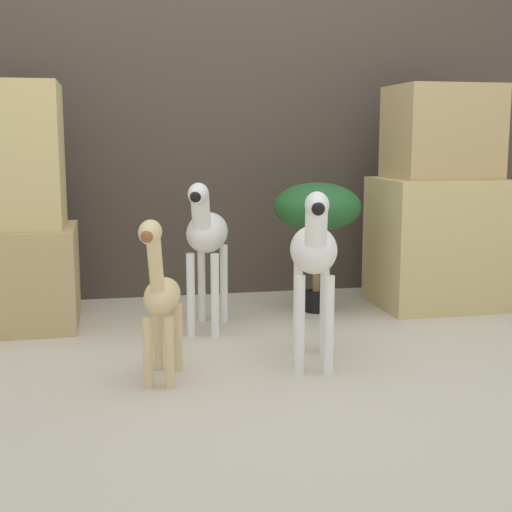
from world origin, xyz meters
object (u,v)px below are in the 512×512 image
zebra_right (314,253)px  giraffe_figurine (161,295)px  potted_palm_front (317,210)px  zebra_left (206,235)px

zebra_right → giraffe_figurine: 0.61m
zebra_right → potted_palm_front: bearing=72.8°
potted_palm_front → zebra_left: bearing=-157.9°
zebra_right → zebra_left: same height
zebra_right → zebra_left: bearing=119.4°
zebra_left → zebra_right: bearing=-60.6°
zebra_left → giraffe_figurine: bearing=-110.8°
zebra_left → potted_palm_front: zebra_left is taller
giraffe_figurine → potted_palm_front: potted_palm_front is taller
giraffe_figurine → zebra_right: bearing=8.3°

